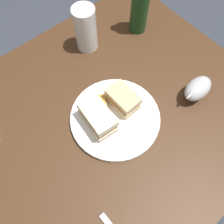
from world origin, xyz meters
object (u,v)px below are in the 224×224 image
at_px(sandwich_half_right, 98,118).
at_px(plate, 115,118).
at_px(pint_glass, 86,31).
at_px(gravy_boat, 198,89).
at_px(sandwich_half_left, 123,99).
at_px(cider_bottle, 140,5).

bearing_deg(sandwich_half_right, plate, 159.77).
distance_m(plate, pint_glass, 0.33).
relative_size(plate, gravy_boat, 2.32).
relative_size(sandwich_half_right, gravy_boat, 1.01).
bearing_deg(sandwich_half_left, sandwich_half_right, 1.23).
relative_size(sandwich_half_left, gravy_boat, 0.83).
xyz_separation_m(sandwich_half_left, sandwich_half_right, (0.10, 0.00, 0.01)).
bearing_deg(sandwich_half_right, pint_glass, -121.38).
height_order(pint_glass, cider_bottle, cider_bottle).
bearing_deg(plate, pint_glass, -111.84).
relative_size(pint_glass, gravy_boat, 1.35).
xyz_separation_m(pint_glass, cider_bottle, (-0.20, 0.06, 0.04)).
bearing_deg(sandwich_half_left, cider_bottle, -140.76).
distance_m(plate, sandwich_half_left, 0.07).
xyz_separation_m(sandwich_half_left, pint_glass, (-0.07, -0.28, 0.03)).
bearing_deg(gravy_boat, plate, -21.78).
height_order(sandwich_half_left, cider_bottle, cider_bottle).
bearing_deg(plate, sandwich_half_left, -157.32).
height_order(sandwich_half_left, sandwich_half_right, sandwich_half_right).
distance_m(gravy_boat, cider_bottle, 0.36).
distance_m(pint_glass, cider_bottle, 0.21).
bearing_deg(cider_bottle, pint_glass, -15.54).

